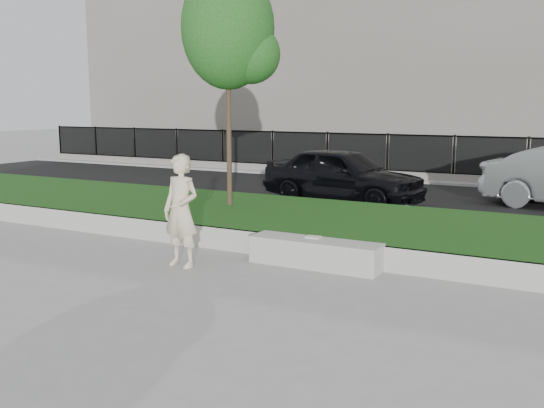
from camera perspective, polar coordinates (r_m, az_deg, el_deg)
The scene contains 12 objects.
ground at distance 9.99m, azimuth -7.09°, elevation -5.66°, with size 90.00×90.00×0.00m, color gray.
grass_bank at distance 12.45m, azimuth 0.86°, elevation -1.64°, with size 34.00×4.00×0.40m, color #18380E.
grass_kerb at distance 10.78m, azimuth -3.92°, elevation -3.40°, with size 34.00×0.08×0.40m, color #ABA9A0.
street at distance 17.49m, azimuth 9.15°, elevation 0.84°, with size 34.00×7.00×0.04m, color black.
far_pavement at distance 21.75m, azimuth 13.03°, elevation 2.49°, with size 34.00×3.00×0.12m, color gray.
iron_fence at distance 20.74m, azimuth 12.36°, elevation 3.53°, with size 32.00×0.30×1.50m.
building_facade at distance 28.53m, azimuth 17.22°, elevation 13.84°, with size 34.00×10.00×10.00m, color slate.
stone_bench at distance 9.77m, azimuth 4.10°, elevation -4.63°, with size 2.15×0.54×0.44m, color #ABA9A0.
man at distance 9.74m, azimuth -8.56°, elevation -0.64°, with size 0.66×0.43×1.81m, color beige.
book at distance 9.84m, azimuth 3.90°, elevation -3.12°, with size 0.24×0.17×0.03m, color beige.
young_tree at distance 13.21m, azimuth -3.83°, elevation 15.80°, with size 2.06×1.97×5.04m.
car_dark at distance 15.79m, azimuth 6.68°, elevation 2.73°, with size 1.72×4.27×1.46m, color black.
Camera 1 is at (5.60, -7.87, 2.58)m, focal length 40.00 mm.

